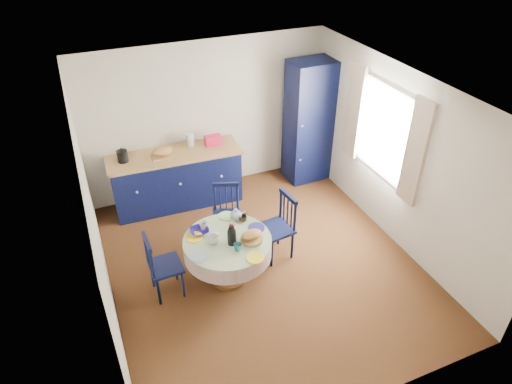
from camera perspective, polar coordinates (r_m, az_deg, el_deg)
floor at (r=6.39m, az=0.81°, el=-9.04°), size 4.50×4.50×0.00m
ceiling at (r=5.03m, az=1.04°, el=12.26°), size 4.50×4.50×0.00m
wall_back at (r=7.47m, az=-6.09°, el=9.18°), size 4.00×0.02×2.50m
wall_left at (r=5.29m, az=-19.44°, el=-4.35°), size 0.02×4.50×2.50m
wall_right at (r=6.56m, az=17.17°, el=4.07°), size 0.02×4.50×2.50m
window at (r=6.61m, az=15.69°, el=7.27°), size 0.10×1.74×1.45m
kitchen_counter at (r=7.40m, az=-9.89°, el=1.72°), size 2.09×0.73×1.16m
pantry_cabinet at (r=7.81m, az=6.65°, el=8.68°), size 0.75×0.55×2.10m
dining_table at (r=5.83m, az=-3.48°, el=-6.80°), size 1.12×1.13×0.95m
chair_left at (r=5.82m, az=-11.64°, el=-8.97°), size 0.40×0.42×0.92m
chair_far at (r=6.54m, az=-3.72°, el=-2.75°), size 0.51×0.50×0.90m
chair_right at (r=6.25m, az=2.81°, el=-4.30°), size 0.46×0.48×0.97m
mug_a at (r=5.68m, az=-5.35°, el=-5.94°), size 0.14×0.14×0.11m
mug_b at (r=5.56m, az=-2.29°, el=-6.92°), size 0.10×0.10×0.10m
mug_c at (r=6.01m, az=-1.66°, el=-3.34°), size 0.11×0.11×0.09m
mug_d at (r=5.92m, az=-6.59°, el=-4.19°), size 0.11×0.11×0.10m
cobalt_bowl at (r=5.87m, az=-7.07°, el=-4.85°), size 0.24×0.24×0.06m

